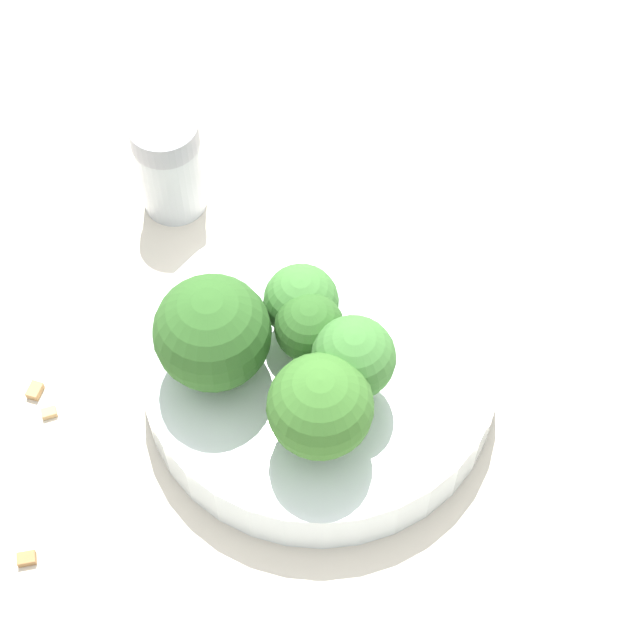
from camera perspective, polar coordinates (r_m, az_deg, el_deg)
The scene contains 11 objects.
ground_plane at distance 0.54m, azimuth 0.00°, elevation -3.44°, with size 3.00×3.00×0.00m, color beige.
bowl at distance 0.52m, azimuth 0.00°, elevation -2.62°, with size 0.17×0.17×0.03m, color silver.
broccoli_floret_0 at distance 0.46m, azimuth 0.01°, elevation -4.71°, with size 0.05×0.05×0.05m.
broccoli_floret_1 at distance 0.50m, azimuth -0.90°, elevation 0.95°, with size 0.04×0.04×0.04m.
broccoli_floret_2 at distance 0.48m, azimuth -5.75°, elevation -0.75°, with size 0.05×0.05×0.06m.
broccoli_floret_3 at distance 0.49m, azimuth -0.41°, elevation -0.75°, with size 0.03×0.03×0.04m.
broccoli_floret_4 at distance 0.48m, azimuth 2.19°, elevation -1.91°, with size 0.04×0.04×0.05m.
pepper_shaker at distance 0.58m, azimuth -8.14°, elevation 8.15°, with size 0.04×0.04×0.06m.
almond_crumb_0 at distance 0.51m, azimuth -15.53°, elevation -11.91°, with size 0.01×0.01×0.01m, color olive.
almond_crumb_1 at distance 0.54m, azimuth -14.28°, elevation -4.73°, with size 0.01×0.00×0.01m, color tan.
almond_crumb_2 at distance 0.55m, azimuth -15.01°, elevation -3.55°, with size 0.01×0.01×0.01m, color #AD7F4C.
Camera 1 is at (0.15, 0.22, 0.47)m, focal length 60.00 mm.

